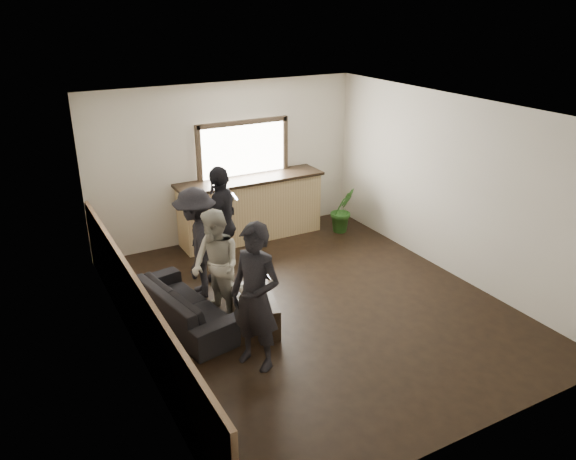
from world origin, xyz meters
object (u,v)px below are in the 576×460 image
potted_plant (343,210)px  person_c (197,243)px  sofa (185,304)px  coffee_table (254,311)px  person_b (216,266)px  person_d (222,224)px  cup_a (244,290)px  person_a (256,298)px  bar_counter (250,205)px  cup_b (263,299)px

potted_plant → person_c: size_ratio=0.52×
sofa → coffee_table: bearing=-132.8°
person_b → person_d: bearing=143.8°
coffee_table → cup_a: bearing=116.4°
potted_plant → person_a: (-3.24, -3.01, 0.48)m
person_a → person_c: bearing=151.5°
cup_a → coffee_table: bearing=-63.6°
bar_counter → cup_a: size_ratio=20.06×
potted_plant → bar_counter: bearing=161.1°
person_d → cup_b: bearing=34.6°
sofa → person_c: 0.98m
person_c → cup_b: bearing=37.5°
person_a → person_c: 1.97m
cup_b → person_a: (-0.40, -0.62, 0.44)m
cup_b → person_b: bearing=122.1°
person_b → bar_counter: bearing=135.8°
cup_b → person_b: 0.80m
coffee_table → person_d: person_d is taller
cup_a → person_b: 0.49m
potted_plant → person_d: size_ratio=0.47×
bar_counter → person_d: bearing=-130.2°
sofa → person_a: 1.52m
coffee_table → person_b: 0.79m
bar_counter → cup_a: bar_counter is taller
person_a → person_b: size_ratio=1.17×
potted_plant → person_d: (-2.71, -0.71, 0.48)m
cup_b → person_c: (-0.40, 1.35, 0.36)m
person_c → person_d: bearing=142.8°
person_b → person_c: 0.73m
coffee_table → potted_plant: bearing=37.2°
sofa → potted_plant: 4.07m
bar_counter → person_b: bearing=-124.5°
person_b → person_d: (0.53, 1.06, 0.14)m
sofa → cup_b: sofa is taller
cup_b → person_d: (0.13, 1.68, 0.45)m
cup_a → person_d: size_ratio=0.07×
coffee_table → person_a: (-0.35, -0.81, 0.69)m
sofa → person_a: bearing=-172.0°
bar_counter → potted_plant: 1.75m
coffee_table → potted_plant: 3.64m
cup_b → potted_plant: (2.85, 2.38, -0.04)m
bar_counter → coffee_table: bar_counter is taller
sofa → person_c: size_ratio=1.15×
coffee_table → cup_b: bearing=-76.1°
cup_a → potted_plant: potted_plant is taller
sofa → person_b: 0.68m
cup_a → person_d: (0.26, 1.34, 0.44)m
sofa → person_d: bearing=-55.5°
cup_a → person_c: (-0.27, 1.01, 0.35)m
cup_b → potted_plant: size_ratio=0.11×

